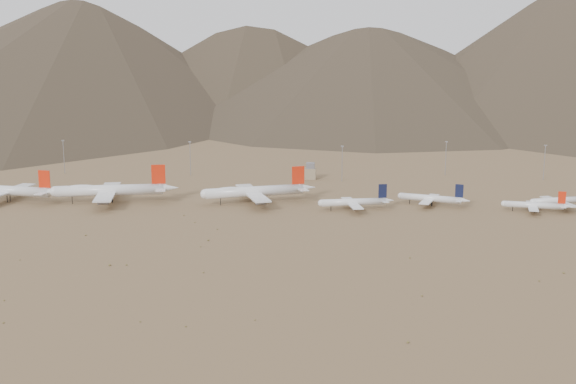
# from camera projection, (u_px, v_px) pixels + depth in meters

# --- Properties ---
(ground) EXTENTS (3000.00, 3000.00, 0.00)m
(ground) POSITION_uv_depth(u_px,v_px,m) (246.00, 216.00, 412.48)
(ground) COLOR olive
(ground) RESTS_ON ground
(mountain_ridge) EXTENTS (4400.00, 1000.00, 300.00)m
(mountain_ridge) POSITION_uv_depth(u_px,v_px,m) (319.00, 14.00, 1261.49)
(mountain_ridge) COLOR brown
(mountain_ridge) RESTS_ON ground
(widebody_west) EXTENTS (70.10, 54.57, 20.92)m
(widebody_west) POSITION_uv_depth(u_px,v_px,m) (7.00, 190.00, 448.80)
(widebody_west) COLOR white
(widebody_west) RESTS_ON ground
(widebody_centre) EXTENTS (77.37, 60.74, 23.30)m
(widebody_centre) POSITION_uv_depth(u_px,v_px,m) (110.00, 190.00, 445.70)
(widebody_centre) COLOR white
(widebody_centre) RESTS_ON ground
(widebody_east) EXTENTS (69.74, 55.81, 21.80)m
(widebody_east) POSITION_uv_depth(u_px,v_px,m) (255.00, 191.00, 444.77)
(widebody_east) COLOR white
(widebody_east) RESTS_ON ground
(narrowbody_a) EXTENTS (45.51, 33.48, 15.27)m
(narrowbody_a) POSITION_uv_depth(u_px,v_px,m) (355.00, 202.00, 425.99)
(narrowbody_a) COLOR white
(narrowbody_a) RESTS_ON ground
(narrowbody_b) EXTENTS (42.78, 31.85, 14.64)m
(narrowbody_b) POSITION_uv_depth(u_px,v_px,m) (432.00, 198.00, 436.99)
(narrowbody_b) COLOR white
(narrowbody_b) RESTS_ON ground
(narrowbody_c) EXTENTS (39.61, 28.89, 13.16)m
(narrowbody_c) POSITION_uv_depth(u_px,v_px,m) (535.00, 205.00, 420.38)
(narrowbody_c) COLOR white
(narrowbody_c) RESTS_ON ground
(narrowbody_d) EXTENTS (42.89, 31.97, 14.71)m
(narrowbody_d) POSITION_uv_depth(u_px,v_px,m) (562.00, 200.00, 431.15)
(narrowbody_d) COLOR white
(narrowbody_d) RESTS_ON ground
(control_tower) EXTENTS (8.00, 8.00, 12.00)m
(control_tower) POSITION_uv_depth(u_px,v_px,m) (310.00, 172.00, 526.07)
(control_tower) COLOR gray
(control_tower) RESTS_ON ground
(mast_far_west) EXTENTS (2.00, 0.60, 25.70)m
(mast_far_west) POSITION_uv_depth(u_px,v_px,m) (64.00, 155.00, 547.15)
(mast_far_west) COLOR gray
(mast_far_west) RESTS_ON ground
(mast_west) EXTENTS (2.00, 0.60, 25.70)m
(mast_west) POSITION_uv_depth(u_px,v_px,m) (190.00, 157.00, 539.77)
(mast_west) COLOR gray
(mast_west) RESTS_ON ground
(mast_centre) EXTENTS (2.00, 0.60, 25.70)m
(mast_centre) POSITION_uv_depth(u_px,v_px,m) (342.00, 162.00, 515.96)
(mast_centre) COLOR gray
(mast_centre) RESTS_ON ground
(mast_east) EXTENTS (2.00, 0.60, 25.70)m
(mast_east) POSITION_uv_depth(u_px,v_px,m) (446.00, 156.00, 540.33)
(mast_east) COLOR gray
(mast_east) RESTS_ON ground
(mast_far_east) EXTENTS (2.00, 0.60, 25.70)m
(mast_far_east) POSITION_uv_depth(u_px,v_px,m) (544.00, 161.00, 520.56)
(mast_far_east) COLOR gray
(mast_far_east) RESTS_ON ground
(desert_scrub) EXTENTS (400.44, 174.30, 0.96)m
(desert_scrub) POSITION_uv_depth(u_px,v_px,m) (164.00, 266.00, 317.52)
(desert_scrub) COLOR olive
(desert_scrub) RESTS_ON ground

